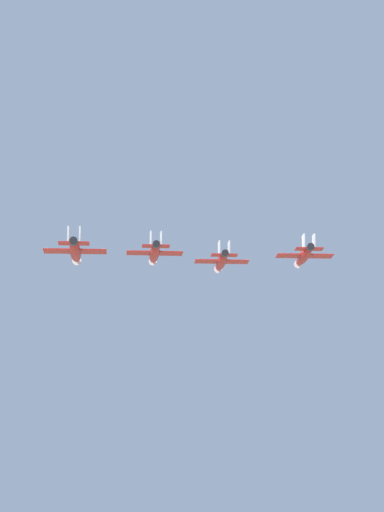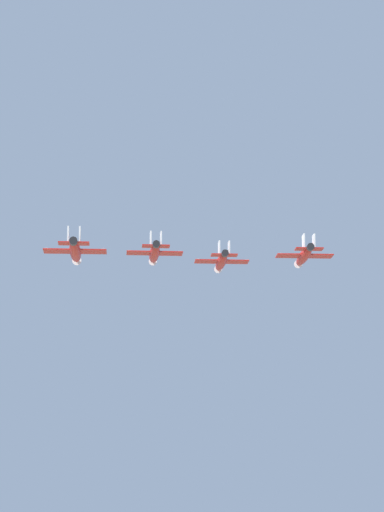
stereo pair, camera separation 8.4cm
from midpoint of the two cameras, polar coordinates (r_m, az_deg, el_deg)
name	(u,v)px [view 1 (the left image)]	position (r m, az deg, el deg)	size (l,w,h in m)	color
jet_lead	(221,261)	(209.17, 1.47, -0.28)	(15.05, 10.32, 3.46)	red
jet_left_wingman	(154,253)	(193.21, -1.92, 0.15)	(14.45, 10.05, 3.33)	red
jet_right_wingman	(304,256)	(195.70, 5.63, 0.01)	(14.76, 10.01, 3.38)	red
jet_left_outer	(75,251)	(177.77, -5.90, 0.24)	(14.92, 10.19, 3.43)	red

